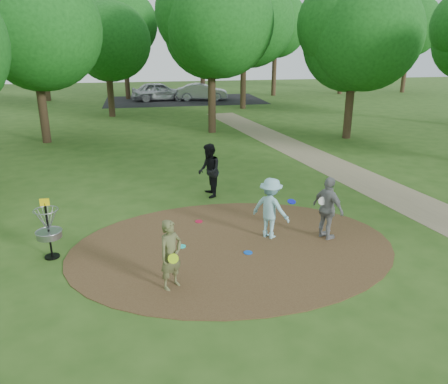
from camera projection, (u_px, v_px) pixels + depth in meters
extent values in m
plane|color=#2D5119|center=(233.00, 247.00, 11.31)|extent=(100.00, 100.00, 0.00)
cylinder|color=#47301C|center=(233.00, 247.00, 11.31)|extent=(8.40, 8.40, 0.02)
cube|color=#8C7A5B|center=(413.00, 203.00, 14.35)|extent=(7.55, 39.89, 0.01)
cube|color=black|center=(184.00, 100.00, 39.49)|extent=(14.00, 8.00, 0.01)
imported|color=brown|center=(171.00, 255.00, 9.20)|extent=(0.68, 0.64, 1.56)
cylinder|color=#BDF11A|center=(173.00, 259.00, 8.95)|extent=(0.22, 0.05, 0.22)
imported|color=#8EC9D3|center=(271.00, 208.00, 11.61)|extent=(1.20, 1.20, 1.67)
cylinder|color=#0C13CE|center=(292.00, 202.00, 11.70)|extent=(0.24, 0.24, 0.08)
imported|color=black|center=(209.00, 171.00, 14.70)|extent=(0.71, 0.90, 1.83)
cylinder|color=#0B2EC9|center=(216.00, 173.00, 14.79)|extent=(0.23, 0.09, 0.22)
imported|color=gray|center=(328.00, 209.00, 11.52)|extent=(0.79, 1.10, 1.73)
cylinder|color=white|center=(322.00, 201.00, 11.38)|extent=(0.22, 0.07, 0.22)
cylinder|color=#1BDAC6|center=(182.00, 246.00, 11.27)|extent=(0.22, 0.22, 0.02)
cylinder|color=blue|center=(248.00, 253.00, 10.94)|extent=(0.22, 0.22, 0.02)
cylinder|color=#BE1336|center=(199.00, 221.00, 12.83)|extent=(0.22, 0.22, 0.02)
imported|color=#ACAFB4|center=(159.00, 91.00, 38.86)|extent=(5.03, 2.48, 1.65)
imported|color=#9E9EA5|center=(202.00, 92.00, 39.16)|extent=(4.69, 2.28, 1.48)
cylinder|color=black|center=(49.00, 232.00, 10.55)|extent=(0.05, 0.05, 1.35)
cylinder|color=black|center=(52.00, 256.00, 10.76)|extent=(0.36, 0.36, 0.04)
cylinder|color=gray|center=(49.00, 234.00, 10.57)|extent=(0.60, 0.60, 0.16)
torus|color=gray|center=(49.00, 231.00, 10.54)|extent=(0.63, 0.63, 0.03)
torus|color=gray|center=(46.00, 210.00, 10.36)|extent=(0.58, 0.58, 0.02)
cube|color=yellow|center=(45.00, 202.00, 10.29)|extent=(0.22, 0.02, 0.18)
cylinder|color=#332316|center=(42.00, 106.00, 22.40)|extent=(0.44, 0.44, 3.80)
sphere|color=#134A13|center=(33.00, 33.00, 21.24)|extent=(5.91, 5.91, 5.91)
cylinder|color=#332316|center=(212.00, 96.00, 24.90)|extent=(0.44, 0.44, 4.18)
sphere|color=#134A13|center=(211.00, 27.00, 23.69)|extent=(5.87, 5.87, 5.87)
cylinder|color=#332316|center=(349.00, 105.00, 23.49)|extent=(0.44, 0.44, 3.61)
sphere|color=#134A13|center=(355.00, 39.00, 22.39)|extent=(5.67, 5.67, 5.67)
cylinder|color=#332316|center=(110.00, 92.00, 30.42)|extent=(0.44, 0.44, 3.42)
sphere|color=#134A13|center=(106.00, 45.00, 29.40)|extent=(5.14, 5.14, 5.14)
cylinder|color=#332316|center=(243.00, 80.00, 33.94)|extent=(0.44, 0.44, 4.37)
sphere|color=#134A13|center=(244.00, 25.00, 32.64)|extent=(6.57, 6.57, 6.57)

